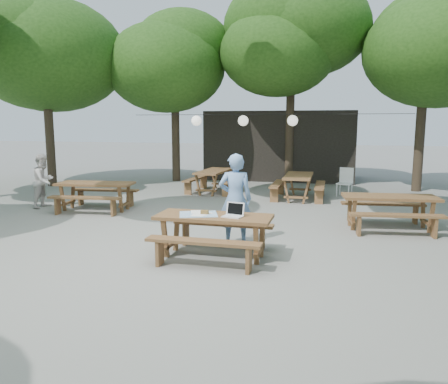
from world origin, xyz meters
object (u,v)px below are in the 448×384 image
(picnic_table_nw, at_px, (96,196))
(plastic_chair, at_px, (344,188))
(second_person, at_px, (44,181))
(woman, at_px, (235,199))
(main_picnic_table, at_px, (214,236))

(picnic_table_nw, bearing_deg, plastic_chair, 25.44)
(second_person, bearing_deg, plastic_chair, -62.68)
(picnic_table_nw, distance_m, plastic_chair, 7.69)
(woman, relative_size, plastic_chair, 1.95)
(woman, bearing_deg, picnic_table_nw, -38.82)
(picnic_table_nw, height_order, second_person, second_person)
(main_picnic_table, distance_m, second_person, 6.65)
(main_picnic_table, distance_m, woman, 1.10)
(main_picnic_table, xyz_separation_m, second_person, (-5.81, 3.22, 0.36))
(picnic_table_nw, height_order, plastic_chair, plastic_chair)
(plastic_chair, bearing_deg, woman, -92.70)
(woman, relative_size, second_person, 1.18)
(plastic_chair, bearing_deg, picnic_table_nw, -131.88)
(woman, xyz_separation_m, plastic_chair, (2.14, 6.33, -0.62))
(picnic_table_nw, bearing_deg, second_person, 173.17)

